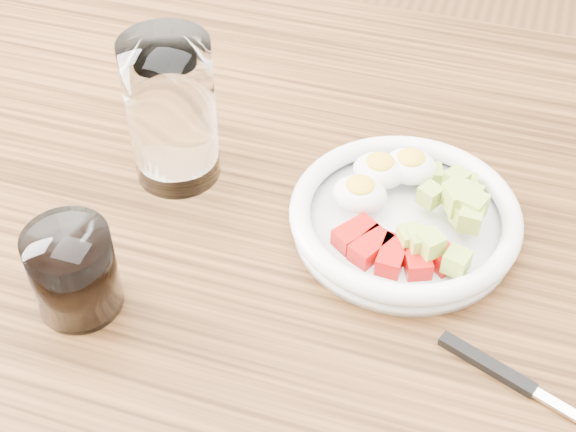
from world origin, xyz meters
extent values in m
cube|color=brown|center=(-0.65, 0.35, 0.36)|extent=(0.07, 0.07, 0.73)
cube|color=brown|center=(0.00, 0.00, 0.75)|extent=(1.50, 0.90, 0.04)
cylinder|color=white|center=(0.09, 0.05, 0.78)|extent=(0.21, 0.21, 0.01)
torus|color=white|center=(0.09, 0.05, 0.79)|extent=(0.22, 0.22, 0.02)
cube|color=#BC0E0C|center=(0.05, 0.01, 0.79)|extent=(0.04, 0.05, 0.02)
cube|color=#BC0E0C|center=(0.07, 0.00, 0.79)|extent=(0.04, 0.05, 0.02)
cube|color=#BC0E0C|center=(0.09, 0.00, 0.79)|extent=(0.02, 0.04, 0.02)
cube|color=#BC0E0C|center=(0.11, 0.00, 0.79)|extent=(0.04, 0.05, 0.02)
cube|color=#BC0E0C|center=(0.13, 0.01, 0.79)|extent=(0.04, 0.04, 0.02)
ellipsoid|color=white|center=(0.06, 0.09, 0.80)|extent=(0.05, 0.04, 0.03)
ellipsoid|color=yellow|center=(0.06, 0.09, 0.81)|extent=(0.03, 0.03, 0.01)
ellipsoid|color=white|center=(0.08, 0.11, 0.80)|extent=(0.05, 0.04, 0.03)
ellipsoid|color=yellow|center=(0.08, 0.11, 0.81)|extent=(0.03, 0.03, 0.01)
ellipsoid|color=white|center=(0.05, 0.06, 0.80)|extent=(0.05, 0.04, 0.03)
ellipsoid|color=yellow|center=(0.05, 0.06, 0.81)|extent=(0.03, 0.03, 0.01)
cube|color=#A8BC48|center=(0.14, 0.07, 0.81)|extent=(0.03, 0.03, 0.02)
cube|color=#A8BC48|center=(0.15, 0.00, 0.80)|extent=(0.02, 0.02, 0.02)
cube|color=#A8BC48|center=(0.15, 0.06, 0.82)|extent=(0.03, 0.03, 0.02)
cube|color=#A8BC48|center=(0.14, 0.05, 0.81)|extent=(0.03, 0.03, 0.02)
cube|color=#A8BC48|center=(0.10, 0.11, 0.79)|extent=(0.03, 0.03, 0.02)
cube|color=#A8BC48|center=(0.13, 0.08, 0.81)|extent=(0.03, 0.03, 0.02)
cube|color=#A8BC48|center=(0.14, 0.06, 0.82)|extent=(0.03, 0.03, 0.02)
cube|color=#A8BC48|center=(0.14, 0.11, 0.79)|extent=(0.02, 0.02, 0.02)
cube|color=#A8BC48|center=(0.12, 0.01, 0.81)|extent=(0.03, 0.03, 0.02)
cube|color=#A8BC48|center=(0.15, 0.04, 0.81)|extent=(0.02, 0.02, 0.02)
cube|color=#A8BC48|center=(0.10, 0.02, 0.80)|extent=(0.03, 0.03, 0.02)
cube|color=#A8BC48|center=(0.11, 0.01, 0.81)|extent=(0.03, 0.03, 0.02)
cube|color=#A8BC48|center=(0.11, 0.07, 0.81)|extent=(0.03, 0.03, 0.02)
cube|color=#A8BC48|center=(0.13, 0.10, 0.81)|extent=(0.03, 0.03, 0.02)
cube|color=black|center=(0.19, -0.08, 0.77)|extent=(0.08, 0.04, 0.01)
cube|color=silver|center=(0.25, -0.10, 0.77)|extent=(0.05, 0.03, 0.00)
cylinder|color=white|center=(-0.15, 0.07, 0.85)|extent=(0.09, 0.09, 0.15)
cylinder|color=white|center=(-0.16, -0.12, 0.81)|extent=(0.07, 0.07, 0.08)
cylinder|color=black|center=(-0.16, -0.12, 0.81)|extent=(0.06, 0.06, 0.07)
camera|label=1|loc=(0.15, -0.48, 1.32)|focal=50.00mm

